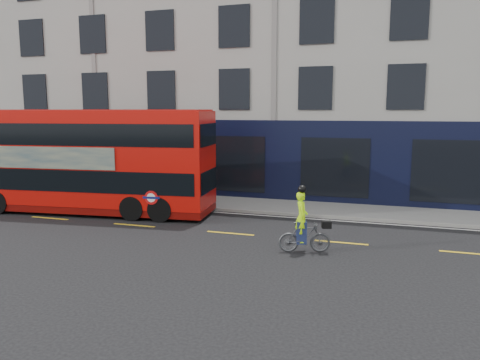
% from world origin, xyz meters
% --- Properties ---
extents(ground, '(120.00, 120.00, 0.00)m').
position_xyz_m(ground, '(0.00, 0.00, 0.00)').
color(ground, black).
rests_on(ground, ground).
extents(pavement, '(60.00, 3.00, 0.12)m').
position_xyz_m(pavement, '(0.00, 6.50, 0.06)').
color(pavement, gray).
rests_on(pavement, ground).
extents(kerb, '(60.00, 0.12, 0.13)m').
position_xyz_m(kerb, '(0.00, 5.00, 0.07)').
color(kerb, gray).
rests_on(kerb, ground).
extents(building_terrace, '(50.00, 10.07, 15.00)m').
position_xyz_m(building_terrace, '(0.00, 12.94, 7.49)').
color(building_terrace, '#A19F97').
rests_on(building_terrace, ground).
extents(road_edge_line, '(58.00, 0.10, 0.01)m').
position_xyz_m(road_edge_line, '(0.00, 4.70, 0.00)').
color(road_edge_line, silver).
rests_on(road_edge_line, ground).
extents(lane_dashes, '(58.00, 0.12, 0.01)m').
position_xyz_m(lane_dashes, '(0.00, 1.50, 0.00)').
color(lane_dashes, gold).
rests_on(lane_dashes, ground).
extents(bus, '(11.38, 3.69, 4.51)m').
position_xyz_m(bus, '(-7.19, 3.06, 2.31)').
color(bus, '#C00D07').
rests_on(bus, ground).
extents(cyclist, '(1.70, 0.92, 2.17)m').
position_xyz_m(cyclist, '(2.96, 0.02, 0.73)').
color(cyclist, '#47494C').
rests_on(cyclist, ground).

